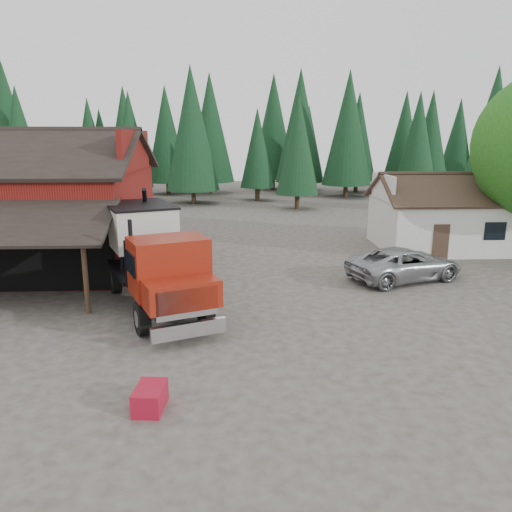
{
  "coord_description": "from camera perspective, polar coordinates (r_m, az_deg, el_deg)",
  "views": [
    {
      "loc": [
        0.13,
        -16.5,
        6.75
      ],
      "look_at": [
        1.01,
        3.88,
        1.8
      ],
      "focal_mm": 35.0,
      "sensor_mm": 36.0,
      "label": 1
    }
  ],
  "objects": [
    {
      "name": "farmhouse",
      "position": [
        32.58,
        20.89,
        3.76
      ],
      "size": [
        8.6,
        6.42,
        4.65
      ],
      "color": "silver",
      "rests_on": "ground"
    },
    {
      "name": "ground",
      "position": [
        17.83,
        -2.73,
        -8.62
      ],
      "size": [
        120.0,
        120.0,
        0.0
      ],
      "primitive_type": "plane",
      "color": "#413933",
      "rests_on": "ground"
    },
    {
      "name": "conifer_backdrop",
      "position": [
        58.89,
        -2.59,
        7.04
      ],
      "size": [
        76.0,
        16.0,
        16.0
      ],
      "primitive_type": null,
      "color": "black",
      "rests_on": "ground"
    },
    {
      "name": "red_barn",
      "position": [
        28.94,
        -25.13,
        4.29
      ],
      "size": [
        12.8,
        13.63,
        7.18
      ],
      "color": "maroon",
      "rests_on": "ground"
    },
    {
      "name": "equip_box",
      "position": [
        13.35,
        -12.02,
        -15.57
      ],
      "size": [
        0.8,
        1.16,
        0.6
      ],
      "primitive_type": "cube",
      "rotation": [
        0.0,
        0.0,
        -0.09
      ],
      "color": "maroon",
      "rests_on": "ground"
    },
    {
      "name": "near_pine_c",
      "position": [
        47.8,
        25.41,
        12.53
      ],
      "size": [
        4.84,
        4.84,
        12.4
      ],
      "color": "#382619",
      "rests_on": "ground"
    },
    {
      "name": "feed_truck",
      "position": [
        20.68,
        -11.98,
        0.37
      ],
      "size": [
        6.29,
        10.24,
        4.51
      ],
      "rotation": [
        0.0,
        0.0,
        0.4
      ],
      "color": "black",
      "rests_on": "ground"
    },
    {
      "name": "silver_car",
      "position": [
        24.79,
        16.65,
        -0.89
      ],
      "size": [
        6.14,
        4.36,
        1.55
      ],
      "primitive_type": "imported",
      "rotation": [
        0.0,
        0.0,
        1.93
      ],
      "color": "#9DA0A4",
      "rests_on": "ground"
    },
    {
      "name": "near_pine_d",
      "position": [
        50.67,
        -7.37,
        14.26
      ],
      "size": [
        5.28,
        5.28,
        13.4
      ],
      "color": "#382619",
      "rests_on": "ground"
    },
    {
      "name": "near_pine_b",
      "position": [
        46.88,
        4.85,
        12.54
      ],
      "size": [
        3.96,
        3.96,
        10.4
      ],
      "color": "#382619",
      "rests_on": "ground"
    }
  ]
}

